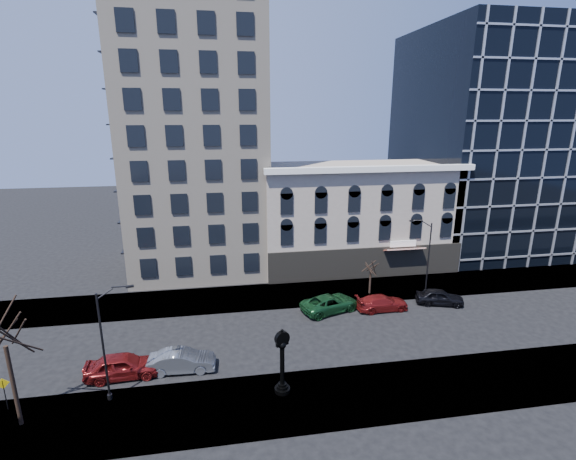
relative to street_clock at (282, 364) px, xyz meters
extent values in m
plane|color=black|center=(0.20, 7.05, -2.19)|extent=(160.00, 160.00, 0.00)
cube|color=gray|center=(0.20, 15.05, -2.13)|extent=(160.00, 6.00, 0.12)
cube|color=gray|center=(0.20, -0.95, -2.13)|extent=(160.00, 6.00, 0.12)
cube|color=#BFAF9A|center=(-5.80, 26.05, 16.81)|extent=(15.00, 15.00, 38.00)
cube|color=#A49587|center=(12.20, 23.05, 3.81)|extent=(22.00, 10.00, 12.00)
cube|color=white|center=(12.20, 17.85, 10.01)|extent=(22.60, 0.80, 0.60)
cube|color=black|center=(12.20, 18.00, -0.39)|extent=(22.00, 0.30, 3.60)
cube|color=maroon|center=(16.20, 17.45, 1.21)|extent=(4.50, 1.18, 0.55)
cube|color=black|center=(32.20, 28.05, 11.81)|extent=(20.00, 20.00, 28.00)
cylinder|color=black|center=(0.00, 0.00, -1.92)|extent=(1.04, 1.04, 0.28)
cylinder|color=black|center=(0.00, 0.00, -1.69)|extent=(0.75, 0.75, 0.19)
cylinder|color=black|center=(0.00, 0.00, -1.52)|extent=(0.57, 0.57, 0.15)
cylinder|color=black|center=(0.00, 0.00, -0.09)|extent=(0.30, 0.30, 2.73)
sphere|color=black|center=(0.00, 0.00, 1.37)|extent=(0.53, 0.53, 0.53)
cube|color=black|center=(0.00, 0.00, 1.47)|extent=(0.86, 0.51, 0.24)
cylinder|color=black|center=(0.00, 0.00, 1.84)|extent=(1.02, 0.65, 0.98)
cylinder|color=white|center=(0.00, -0.16, 1.84)|extent=(0.78, 0.33, 0.83)
cylinder|color=white|center=(0.00, 0.16, 1.84)|extent=(0.78, 0.33, 0.83)
sphere|color=black|center=(0.00, 0.00, 2.41)|extent=(0.19, 0.19, 0.19)
cylinder|color=black|center=(-11.01, 1.05, 1.60)|extent=(0.14, 0.14, 7.34)
cylinder|color=black|center=(-11.01, 1.05, -1.90)|extent=(0.31, 0.31, 0.34)
cube|color=black|center=(-9.44, 1.44, 5.40)|extent=(0.50, 0.30, 0.12)
cylinder|color=black|center=(16.70, 13.05, 1.61)|extent=(0.14, 0.14, 7.36)
cylinder|color=black|center=(16.70, 13.05, -1.90)|extent=(0.31, 0.31, 0.34)
cube|color=black|center=(15.18, 13.64, 5.42)|extent=(0.51, 0.34, 0.12)
cylinder|color=black|center=(-15.64, -0.44, 0.52)|extent=(0.24, 0.24, 5.17)
cylinder|color=black|center=(11.09, 13.96, -0.78)|extent=(0.20, 0.20, 2.57)
cylinder|color=black|center=(-17.01, 1.05, -1.05)|extent=(0.06, 0.06, 2.02)
cube|color=yellow|center=(-17.01, 1.05, -0.23)|extent=(0.69, 0.26, 0.72)
imported|color=maroon|center=(-10.68, 3.58, -1.33)|extent=(5.14, 2.31, 1.72)
imported|color=#595B60|center=(-6.70, 3.64, -1.41)|extent=(4.77, 1.84, 1.55)
imported|color=#143F1E|center=(6.12, 10.98, -1.42)|extent=(6.08, 4.21, 1.54)
imported|color=maroon|center=(11.01, 10.42, -1.48)|extent=(4.95, 2.15, 1.42)
imported|color=black|center=(16.91, 10.65, -1.43)|extent=(4.74, 2.99, 1.51)
camera|label=1|loc=(-3.45, -23.27, 15.60)|focal=26.00mm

